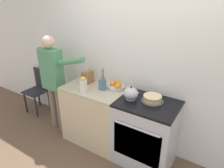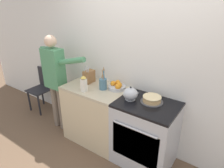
% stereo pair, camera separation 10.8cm
% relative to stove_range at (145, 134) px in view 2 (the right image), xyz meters
% --- Properties ---
extents(ground_plane, '(16.00, 16.00, 0.00)m').
position_rel_stove_range_xyz_m(ground_plane, '(-0.23, -0.30, -0.46)').
color(ground_plane, brown).
extents(wall_back, '(8.00, 0.04, 2.60)m').
position_rel_stove_range_xyz_m(wall_back, '(-0.23, 0.33, 0.84)').
color(wall_back, silver).
rests_on(wall_back, ground_plane).
extents(counter_cabinet, '(0.93, 0.61, 0.92)m').
position_rel_stove_range_xyz_m(counter_cabinet, '(-0.85, 0.00, -0.00)').
color(counter_cabinet, beige).
rests_on(counter_cabinet, ground_plane).
extents(stove_range, '(0.78, 0.64, 0.92)m').
position_rel_stove_range_xyz_m(stove_range, '(0.00, 0.00, 0.00)').
color(stove_range, '#B7BABF').
rests_on(stove_range, ground_plane).
extents(layer_cake, '(0.29, 0.29, 0.08)m').
position_rel_stove_range_xyz_m(layer_cake, '(0.02, 0.08, 0.50)').
color(layer_cake, '#4C4C51').
rests_on(layer_cake, stove_range).
extents(tea_kettle, '(0.23, 0.19, 0.19)m').
position_rel_stove_range_xyz_m(tea_kettle, '(-0.24, -0.02, 0.54)').
color(tea_kettle, '#B7BABF').
rests_on(tea_kettle, stove_range).
extents(knife_block, '(0.11, 0.18, 0.28)m').
position_rel_stove_range_xyz_m(knife_block, '(-1.05, 0.10, 0.56)').
color(knife_block, olive).
rests_on(knife_block, counter_cabinet).
extents(utensil_crock, '(0.11, 0.11, 0.33)m').
position_rel_stove_range_xyz_m(utensil_crock, '(-0.72, 0.03, 0.55)').
color(utensil_crock, '#477084').
rests_on(utensil_crock, counter_cabinet).
extents(fruit_bowl, '(0.25, 0.25, 0.11)m').
position_rel_stove_range_xyz_m(fruit_bowl, '(-0.56, 0.15, 0.50)').
color(fruit_bowl, '#B7BABF').
rests_on(fruit_bowl, counter_cabinet).
extents(milk_carton, '(0.07, 0.07, 0.24)m').
position_rel_stove_range_xyz_m(milk_carton, '(-0.90, -0.19, 0.58)').
color(milk_carton, white).
rests_on(milk_carton, counter_cabinet).
extents(person_baker, '(0.93, 0.20, 1.64)m').
position_rel_stove_range_xyz_m(person_baker, '(-1.59, -0.12, 0.52)').
color(person_baker, '#7A6B5B').
rests_on(person_baker, ground_plane).
extents(dining_chair, '(0.40, 0.40, 0.86)m').
position_rel_stove_range_xyz_m(dining_chair, '(-2.36, 0.14, 0.03)').
color(dining_chair, '#232328').
rests_on(dining_chair, ground_plane).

